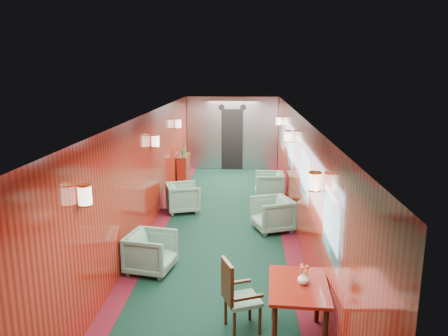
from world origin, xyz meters
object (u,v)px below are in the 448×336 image
object	(u,v)px
dining_table	(298,294)
armchair_left_far	(183,197)
armchair_left_near	(151,252)
armchair_right_near	(272,214)
side_chair	(236,293)
credenza	(184,169)
armchair_right_far	(269,185)

from	to	relation	value
dining_table	armchair_left_far	world-z (taller)	dining_table
dining_table	armchair_left_far	bearing A→B (deg)	116.65
armchair_left_near	armchair_left_far	size ratio (longest dim) A/B	0.99
armchair_left_near	armchair_right_near	size ratio (longest dim) A/B	0.97
dining_table	side_chair	distance (m)	0.78
credenza	armchair_left_near	xyz separation A→B (m)	(0.29, -5.72, -0.10)
dining_table	armchair_right_far	bearing A→B (deg)	93.80
armchair_left_near	armchair_left_far	xyz separation A→B (m)	(0.07, 3.12, 0.00)
armchair_right_far	credenza	bearing A→B (deg)	-119.42
dining_table	armchair_right_near	world-z (taller)	dining_table
side_chair	credenza	world-z (taller)	credenza
side_chair	armchair_right_near	xyz separation A→B (m)	(0.65, 3.60, -0.18)
armchair_right_near	side_chair	bearing A→B (deg)	-30.09
dining_table	armchair_left_near	size ratio (longest dim) A/B	1.42
armchair_left_near	side_chair	bearing A→B (deg)	-127.33
dining_table	side_chair	xyz separation A→B (m)	(-0.75, 0.17, -0.11)
side_chair	armchair_left_far	bearing A→B (deg)	84.70
dining_table	side_chair	size ratio (longest dim) A/B	1.08
side_chair	armchair_right_near	size ratio (longest dim) A/B	1.28
dining_table	armchair_right_far	size ratio (longest dim) A/B	1.42
side_chair	credenza	bearing A→B (deg)	81.86
dining_table	side_chair	world-z (taller)	side_chair
credenza	armchair_left_near	distance (m)	5.73
dining_table	armchair_right_far	distance (m)	6.16
armchair_left_near	armchair_left_far	distance (m)	3.12
side_chair	armchair_left_far	size ratio (longest dim) A/B	1.30
armchair_right_near	armchair_right_far	xyz separation A→B (m)	(0.05, 2.39, -0.01)
armchair_left_far	dining_table	bearing A→B (deg)	-173.78
side_chair	armchair_left_near	distance (m)	2.16
armchair_right_far	armchair_left_far	bearing A→B (deg)	-58.86
credenza	armchair_right_near	distance (m)	4.42
dining_table	armchair_right_far	world-z (taller)	dining_table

